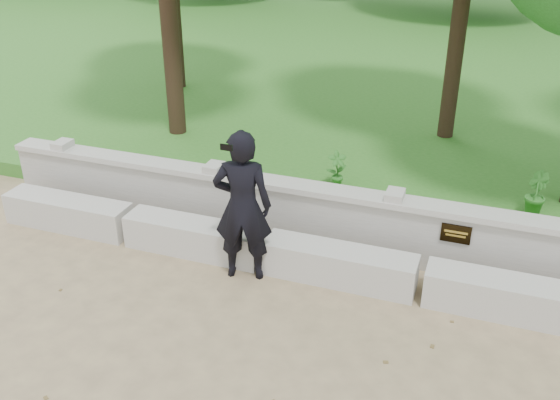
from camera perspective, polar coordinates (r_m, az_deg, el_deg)
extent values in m
cube|color=#2E6B21|center=(18.96, 18.24, 12.48)|extent=(40.00, 22.00, 0.25)
cube|color=beige|center=(9.41, -18.77, -1.14)|extent=(1.90, 0.45, 0.45)
cube|color=beige|center=(8.40, -7.87, -3.39)|extent=(1.90, 0.45, 0.45)
cube|color=beige|center=(7.77, 5.43, -5.94)|extent=(1.90, 0.45, 0.45)
cube|color=beige|center=(7.64, 20.23, -8.37)|extent=(1.90, 0.45, 0.45)
cube|color=#B7B4AD|center=(8.14, 13.60, -3.49)|extent=(12.50, 0.25, 0.82)
cube|color=beige|center=(7.93, 13.95, -0.68)|extent=(12.50, 0.35, 0.08)
cube|color=black|center=(7.90, 15.78, -3.00)|extent=(0.36, 0.02, 0.24)
imported|color=black|center=(7.49, -3.44, -0.57)|extent=(0.80, 0.63, 1.95)
cube|color=black|center=(6.79, -4.93, 4.81)|extent=(0.14, 0.05, 0.07)
cylinder|color=#382619|center=(14.43, -9.66, 17.46)|extent=(0.26, 0.26, 3.80)
cylinder|color=#382619|center=(11.40, -10.21, 17.35)|extent=(0.32, 0.32, 4.72)
cylinder|color=#382619|center=(11.50, 16.09, 15.58)|extent=(0.29, 0.29, 4.23)
imported|color=#327828|center=(9.57, 5.24, 2.84)|extent=(0.37, 0.35, 0.58)
imported|color=#327828|center=(9.40, 22.28, 0.54)|extent=(0.35, 0.40, 0.64)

